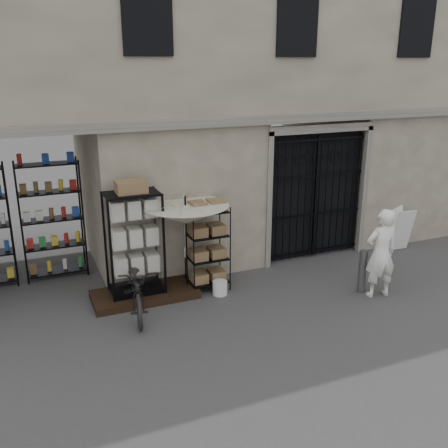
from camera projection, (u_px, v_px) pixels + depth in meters
name	position (u px, v px, depth m)	size (l,w,h in m)	color
ground	(293.00, 310.00, 9.20)	(80.00, 80.00, 0.00)	black
main_building	(212.00, 55.00, 11.31)	(14.00, 4.00, 9.00)	tan
shop_recess	(17.00, 219.00, 9.53)	(3.00, 1.70, 3.00)	black
shop_shelving	(16.00, 224.00, 10.02)	(2.70, 0.50, 2.50)	black
iron_gate	(312.00, 193.00, 11.38)	(2.50, 0.21, 3.00)	black
step_platform	(145.00, 294.00, 9.65)	(2.00, 0.90, 0.15)	black
display_cabinet	(135.00, 248.00, 9.34)	(1.11, 0.85, 2.12)	black
wire_rack	(207.00, 249.00, 9.85)	(0.90, 0.77, 1.73)	black
market_umbrella	(185.00, 209.00, 9.44)	(1.77, 1.80, 2.36)	black
white_bucket	(220.00, 288.00, 9.78)	(0.29, 0.29, 0.28)	silver
bicycle	(139.00, 312.00, 9.11)	(0.66, 0.99, 1.89)	black
steel_bollard	(362.00, 271.00, 9.80)	(0.16, 0.16, 0.87)	slate
shopkeeper	(377.00, 295.00, 9.79)	(0.64, 1.76, 0.42)	white
easel_sign	(399.00, 228.00, 12.04)	(0.52, 0.59, 1.02)	silver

